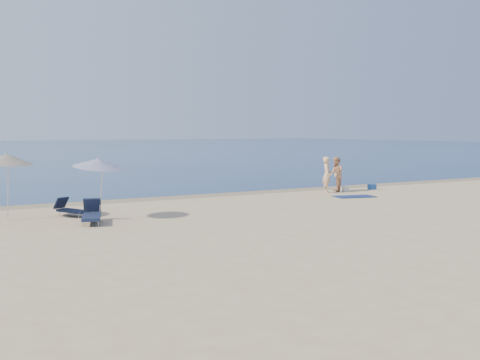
{
  "coord_description": "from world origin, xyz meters",
  "views": [
    {
      "loc": [
        -14.61,
        -6.46,
        3.18
      ],
      "look_at": [
        -1.39,
        16.0,
        1.0
      ],
      "focal_mm": 45.0,
      "sensor_mm": 36.0,
      "label": 1
    }
  ],
  "objects_px": {
    "person_left": "(327,175)",
    "blue_cooler": "(372,187)",
    "person_right": "(336,174)",
    "umbrella_near": "(98,163)"
  },
  "relations": [
    {
      "from": "person_left",
      "to": "blue_cooler",
      "type": "relative_size",
      "value": 4.55
    },
    {
      "from": "person_right",
      "to": "blue_cooler",
      "type": "bearing_deg",
      "value": 113.7
    },
    {
      "from": "person_right",
      "to": "umbrella_near",
      "type": "height_order",
      "value": "umbrella_near"
    },
    {
      "from": "person_right",
      "to": "umbrella_near",
      "type": "bearing_deg",
      "value": -48.85
    },
    {
      "from": "person_right",
      "to": "blue_cooler",
      "type": "distance_m",
      "value": 2.47
    },
    {
      "from": "person_right",
      "to": "blue_cooler",
      "type": "xyz_separation_m",
      "value": [
        2.34,
        -0.15,
        -0.76
      ]
    },
    {
      "from": "person_right",
      "to": "blue_cooler",
      "type": "relative_size",
      "value": 4.47
    },
    {
      "from": "person_left",
      "to": "umbrella_near",
      "type": "bearing_deg",
      "value": 137.61
    },
    {
      "from": "person_left",
      "to": "person_right",
      "type": "relative_size",
      "value": 1.02
    },
    {
      "from": "blue_cooler",
      "to": "umbrella_near",
      "type": "distance_m",
      "value": 16.29
    }
  ]
}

